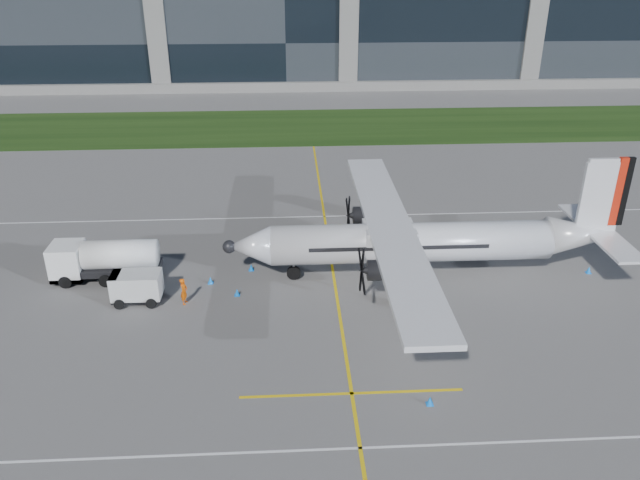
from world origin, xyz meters
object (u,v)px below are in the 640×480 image
turboprop_aircraft (427,221)px  safety_cone_nose_stbd (251,267)px  ground_crew_person (184,289)px  safety_cone_portwing (430,400)px  safety_cone_nose_port (237,292)px  baggage_tug (137,288)px  fuel_tanker_truck (98,261)px  safety_cone_tail (589,270)px  safety_cone_fwd (210,280)px

turboprop_aircraft → safety_cone_nose_stbd: turboprop_aircraft is taller
ground_crew_person → safety_cone_portwing: bearing=-117.3°
safety_cone_nose_port → turboprop_aircraft: bearing=9.0°
baggage_tug → fuel_tanker_truck: bearing=136.1°
fuel_tanker_truck → safety_cone_nose_port: fuel_tanker_truck is taller
safety_cone_tail → safety_cone_portwing: bearing=-137.1°
baggage_tug → safety_cone_nose_port: baggage_tug is taller
turboprop_aircraft → safety_cone_tail: bearing=-1.2°
safety_cone_portwing → safety_cone_nose_stbd: bearing=123.0°
baggage_tug → safety_cone_tail: baggage_tug is taller
fuel_tanker_truck → safety_cone_tail: fuel_tanker_truck is taller
fuel_tanker_truck → safety_cone_nose_stbd: 10.84m
safety_cone_nose_stbd → safety_cone_fwd: 3.31m
turboprop_aircraft → safety_cone_portwing: turboprop_aircraft is taller
safety_cone_nose_port → fuel_tanker_truck: bearing=163.9°
safety_cone_nose_stbd → turboprop_aircraft: bearing=-6.8°
safety_cone_tail → safety_cone_fwd: 27.41m
safety_cone_portwing → baggage_tug: bearing=146.7°
safety_cone_tail → safety_cone_portwing: 19.99m
safety_cone_fwd → ground_crew_person: bearing=-118.3°
turboprop_aircraft → baggage_tug: bearing=-172.9°
safety_cone_nose_stbd → ground_crew_person: bearing=-133.6°
turboprop_aircraft → safety_cone_portwing: 14.67m
ground_crew_person → safety_cone_fwd: ground_crew_person is taller
safety_cone_nose_stbd → safety_cone_nose_port: same height
fuel_tanker_truck → safety_cone_nose_port: (9.95, -2.86, -1.23)m
turboprop_aircraft → safety_cone_portwing: bearing=-100.1°
turboprop_aircraft → ground_crew_person: 17.22m
ground_crew_person → safety_cone_portwing: (14.18, -10.92, -0.82)m
safety_cone_tail → safety_cone_fwd: same height
ground_crew_person → safety_cone_fwd: (1.42, 2.65, -0.82)m
safety_cone_nose_port → safety_cone_nose_stbd: bearing=77.4°
safety_cone_tail → safety_cone_nose_port: size_ratio=1.00×
safety_cone_portwing → safety_cone_tail: bearing=42.9°
baggage_tug → safety_cone_fwd: bearing=25.3°
fuel_tanker_truck → baggage_tug: (3.37, -3.24, -0.44)m
safety_cone_nose_port → safety_cone_fwd: size_ratio=1.00×
safety_cone_nose_stbd → safety_cone_portwing: (9.97, -15.35, 0.00)m
turboprop_aircraft → fuel_tanker_truck: size_ratio=3.68×
turboprop_aircraft → ground_crew_person: turboprop_aircraft is taller
safety_cone_nose_port → safety_cone_portwing: bearing=-47.6°
fuel_tanker_truck → safety_cone_tail: bearing=-1.7°
ground_crew_person → turboprop_aircraft: bearing=-69.6°
turboprop_aircraft → safety_cone_nose_port: size_ratio=58.00×
turboprop_aircraft → safety_cone_tail: turboprop_aircraft is taller
ground_crew_person → safety_cone_portwing: 17.92m
fuel_tanker_truck → baggage_tug: bearing=-43.9°
turboprop_aircraft → fuel_tanker_truck: 23.37m
baggage_tug → safety_cone_nose_port: size_ratio=6.90×
fuel_tanker_truck → safety_cone_fwd: size_ratio=15.77×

